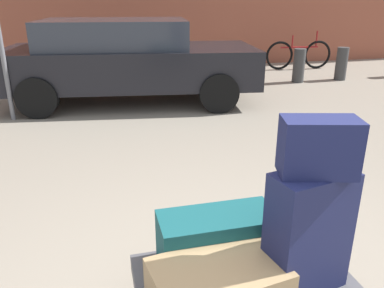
{
  "coord_description": "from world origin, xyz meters",
  "views": [
    {
      "loc": [
        -0.69,
        -1.54,
        1.77
      ],
      "look_at": [
        0.0,
        1.2,
        0.69
      ],
      "focal_mm": 36.15,
      "sensor_mm": 36.0,
      "label": 1
    }
  ],
  "objects_px": {
    "duffel_bag_navy_topmost_pile": "(319,147)",
    "parked_car": "(127,59)",
    "suitcase_tan_front_left": "(218,285)",
    "bollard_kerb_mid": "(299,66)",
    "bicycle_leaning": "(299,55)",
    "bollard_kerb_near": "(231,69)",
    "duffel_bag_teal_stacked_top": "(217,238)",
    "suitcase_navy_rear_right": "(308,232)",
    "bollard_kerb_far": "(341,64)"
  },
  "relations": [
    {
      "from": "suitcase_tan_front_left",
      "to": "bicycle_leaning",
      "type": "bearing_deg",
      "value": 50.26
    },
    {
      "from": "duffel_bag_teal_stacked_top",
      "to": "duffel_bag_navy_topmost_pile",
      "type": "xyz_separation_m",
      "value": [
        0.38,
        -0.3,
        0.63
      ]
    },
    {
      "from": "bollard_kerb_near",
      "to": "bollard_kerb_mid",
      "type": "distance_m",
      "value": 1.57
    },
    {
      "from": "duffel_bag_teal_stacked_top",
      "to": "bicycle_leaning",
      "type": "relative_size",
      "value": 0.38
    },
    {
      "from": "duffel_bag_teal_stacked_top",
      "to": "bicycle_leaning",
      "type": "bearing_deg",
      "value": 58.37
    },
    {
      "from": "suitcase_tan_front_left",
      "to": "bollard_kerb_mid",
      "type": "height_order",
      "value": "bollard_kerb_mid"
    },
    {
      "from": "parked_car",
      "to": "bicycle_leaning",
      "type": "relative_size",
      "value": 2.56
    },
    {
      "from": "duffel_bag_teal_stacked_top",
      "to": "parked_car",
      "type": "height_order",
      "value": "parked_car"
    },
    {
      "from": "bicycle_leaning",
      "to": "duffel_bag_navy_topmost_pile",
      "type": "bearing_deg",
      "value": -118.48
    },
    {
      "from": "suitcase_tan_front_left",
      "to": "duffel_bag_teal_stacked_top",
      "type": "bearing_deg",
      "value": 64.62
    },
    {
      "from": "bicycle_leaning",
      "to": "bollard_kerb_near",
      "type": "height_order",
      "value": "bicycle_leaning"
    },
    {
      "from": "parked_car",
      "to": "bollard_kerb_near",
      "type": "xyz_separation_m",
      "value": [
        2.22,
        0.81,
        -0.4
      ]
    },
    {
      "from": "bicycle_leaning",
      "to": "parked_car",
      "type": "bearing_deg",
      "value": -153.23
    },
    {
      "from": "suitcase_tan_front_left",
      "to": "duffel_bag_teal_stacked_top",
      "type": "height_order",
      "value": "duffel_bag_teal_stacked_top"
    },
    {
      "from": "parked_car",
      "to": "bollard_kerb_mid",
      "type": "bearing_deg",
      "value": 12.06
    },
    {
      "from": "suitcase_navy_rear_right",
      "to": "bicycle_leaning",
      "type": "xyz_separation_m",
      "value": [
        4.2,
        7.74,
        -0.29
      ]
    },
    {
      "from": "parked_car",
      "to": "bollard_kerb_mid",
      "type": "height_order",
      "value": "parked_car"
    },
    {
      "from": "suitcase_navy_rear_right",
      "to": "bicycle_leaning",
      "type": "height_order",
      "value": "suitcase_navy_rear_right"
    },
    {
      "from": "duffel_bag_navy_topmost_pile",
      "to": "bollard_kerb_mid",
      "type": "relative_size",
      "value": 0.48
    },
    {
      "from": "duffel_bag_teal_stacked_top",
      "to": "bollard_kerb_near",
      "type": "height_order",
      "value": "bollard_kerb_near"
    },
    {
      "from": "bollard_kerb_mid",
      "to": "bollard_kerb_near",
      "type": "bearing_deg",
      "value": 180.0
    },
    {
      "from": "parked_car",
      "to": "bicycle_leaning",
      "type": "bearing_deg",
      "value": 26.77
    },
    {
      "from": "bicycle_leaning",
      "to": "bollard_kerb_mid",
      "type": "xyz_separation_m",
      "value": [
        -0.82,
        -1.51,
        -0.01
      ]
    },
    {
      "from": "duffel_bag_navy_topmost_pile",
      "to": "duffel_bag_teal_stacked_top",
      "type": "bearing_deg",
      "value": 156.1
    },
    {
      "from": "duffel_bag_teal_stacked_top",
      "to": "bollard_kerb_mid",
      "type": "relative_size",
      "value": 0.91
    },
    {
      "from": "duffel_bag_navy_topmost_pile",
      "to": "bollard_kerb_near",
      "type": "xyz_separation_m",
      "value": [
        1.81,
        6.22,
        -0.76
      ]
    },
    {
      "from": "duffel_bag_teal_stacked_top",
      "to": "bollard_kerb_near",
      "type": "xyz_separation_m",
      "value": [
        2.19,
        5.92,
        -0.13
      ]
    },
    {
      "from": "parked_car",
      "to": "bollard_kerb_mid",
      "type": "distance_m",
      "value": 3.89
    },
    {
      "from": "duffel_bag_teal_stacked_top",
      "to": "parked_car",
      "type": "relative_size",
      "value": 0.15
    },
    {
      "from": "suitcase_tan_front_left",
      "to": "parked_car",
      "type": "xyz_separation_m",
      "value": [
        0.07,
        5.44,
        0.31
      ]
    },
    {
      "from": "bollard_kerb_mid",
      "to": "duffel_bag_teal_stacked_top",
      "type": "bearing_deg",
      "value": -122.39
    },
    {
      "from": "duffel_bag_teal_stacked_top",
      "to": "bollard_kerb_mid",
      "type": "height_order",
      "value": "bollard_kerb_mid"
    },
    {
      "from": "suitcase_tan_front_left",
      "to": "parked_car",
      "type": "height_order",
      "value": "parked_car"
    },
    {
      "from": "bollard_kerb_far",
      "to": "duffel_bag_teal_stacked_top",
      "type": "bearing_deg",
      "value": -129.12
    },
    {
      "from": "suitcase_navy_rear_right",
      "to": "bollard_kerb_far",
      "type": "distance_m",
      "value": 7.65
    },
    {
      "from": "duffel_bag_navy_topmost_pile",
      "to": "bicycle_leaning",
      "type": "xyz_separation_m",
      "value": [
        4.2,
        7.74,
        -0.75
      ]
    },
    {
      "from": "bicycle_leaning",
      "to": "bollard_kerb_far",
      "type": "xyz_separation_m",
      "value": [
        0.24,
        -1.51,
        -0.01
      ]
    },
    {
      "from": "suitcase_navy_rear_right",
      "to": "duffel_bag_navy_topmost_pile",
      "type": "bearing_deg",
      "value": 168.83
    },
    {
      "from": "bollard_kerb_near",
      "to": "bollard_kerb_far",
      "type": "bearing_deg",
      "value": 0.0
    },
    {
      "from": "duffel_bag_navy_topmost_pile",
      "to": "bicycle_leaning",
      "type": "bearing_deg",
      "value": 76.12
    },
    {
      "from": "duffel_bag_navy_topmost_pile",
      "to": "bollard_kerb_far",
      "type": "bearing_deg",
      "value": 69.12
    },
    {
      "from": "duffel_bag_navy_topmost_pile",
      "to": "parked_car",
      "type": "distance_m",
      "value": 5.44
    },
    {
      "from": "bollard_kerb_near",
      "to": "bollard_kerb_mid",
      "type": "bearing_deg",
      "value": 0.0
    },
    {
      "from": "duffel_bag_teal_stacked_top",
      "to": "bicycle_leaning",
      "type": "height_order",
      "value": "bicycle_leaning"
    },
    {
      "from": "bicycle_leaning",
      "to": "bollard_kerb_mid",
      "type": "height_order",
      "value": "bicycle_leaning"
    },
    {
      "from": "parked_car",
      "to": "bollard_kerb_near",
      "type": "relative_size",
      "value": 6.21
    },
    {
      "from": "bicycle_leaning",
      "to": "bollard_kerb_near",
      "type": "relative_size",
      "value": 2.42
    },
    {
      "from": "suitcase_tan_front_left",
      "to": "parked_car",
      "type": "distance_m",
      "value": 5.44
    },
    {
      "from": "duffel_bag_navy_topmost_pile",
      "to": "parked_car",
      "type": "height_order",
      "value": "parked_car"
    },
    {
      "from": "suitcase_tan_front_left",
      "to": "bicycle_leaning",
      "type": "height_order",
      "value": "bicycle_leaning"
    }
  ]
}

